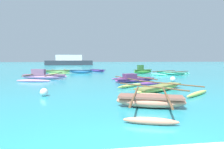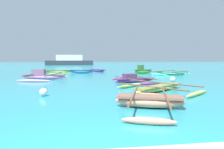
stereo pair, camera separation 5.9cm
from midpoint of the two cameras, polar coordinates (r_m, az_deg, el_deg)
The scene contains 12 objects.
moored_boat_0 at distance 24.90m, azimuth -8.72°, elevation 0.92°, with size 2.94×1.04×0.42m.
moored_boat_1 at distance 11.26m, azimuth 13.50°, elevation -3.72°, with size 4.50×4.84×0.36m.
moored_boat_2 at distance 18.27m, azimuth -18.91°, elevation -0.38°, with size 4.00×4.94×0.87m.
moored_boat_3 at distance 24.17m, azimuth 8.76°, elevation 1.12°, with size 2.51×1.08×1.04m.
moored_boat_4 at distance 23.32m, azimuth 16.51°, elevation 0.43°, with size 4.85×4.11×0.40m.
moored_boat_5 at distance 15.16m, azimuth 6.30°, elevation -1.37°, with size 3.35×4.37×0.64m.
moored_boat_6 at distance 7.34m, azimuth 10.87°, elevation -7.47°, with size 2.70×4.31×0.49m.
moored_boat_7 at distance 25.64m, azimuth -14.88°, elevation 0.86°, with size 3.43×4.70×0.46m.
moored_boat_8 at distance 27.48m, azimuth -4.06°, elevation 1.18°, with size 2.26×2.76×0.33m.
mooring_buoy_0 at distance 9.95m, azimuth -18.83°, elevation -4.77°, with size 0.37×0.37×0.37m.
mooring_buoy_1 at distance 15.98m, azimuth 17.02°, elevation -1.28°, with size 0.41×0.41×0.41m.
distant_ferry at distance 58.85m, azimuth -11.97°, elevation 3.79°, with size 13.32×2.93×2.93m.
Camera 2 is at (-0.60, -2.45, 1.73)m, focal length 32.00 mm.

